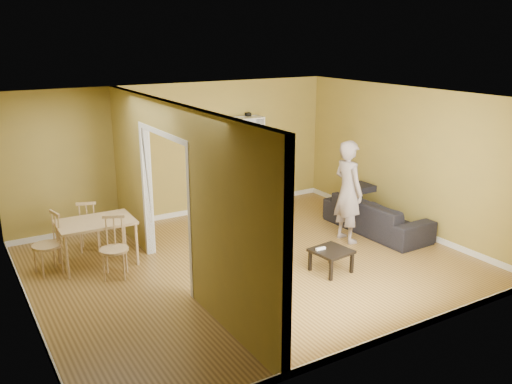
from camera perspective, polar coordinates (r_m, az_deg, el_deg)
room_shell at (r=8.14m, az=-0.49°, el=0.81°), size 6.50×6.50×6.50m
partition at (r=7.63m, az=-8.29°, el=-0.43°), size 0.22×5.50×2.60m
wall_speaker at (r=11.04m, az=-0.84°, el=8.10°), size 0.10×0.10×0.10m
sofa at (r=10.06m, az=12.60°, el=-1.91°), size 2.12×0.94×0.80m
person at (r=9.34m, az=9.72°, el=0.96°), size 0.77×0.61×2.08m
bookshelf at (r=11.05m, az=-1.41°, el=3.06°), size 0.80×0.35×1.89m
paper_box_navy_a at (r=11.10m, az=-1.41°, el=0.83°), size 0.45×0.29×0.23m
paper_box_teal at (r=11.01m, az=-1.48°, el=2.70°), size 0.46×0.30×0.24m
paper_box_navy_b at (r=10.96m, az=-1.18°, el=4.58°), size 0.43×0.28×0.22m
paper_box_navy_c at (r=10.92m, az=-1.16°, el=5.62°), size 0.41×0.27×0.21m
coffee_table at (r=8.28m, az=7.92°, el=-6.38°), size 0.53×0.53×0.35m
game_controller at (r=8.24m, az=6.82°, el=-5.94°), size 0.16×0.04×0.03m
dining_table at (r=8.71m, az=-16.53°, el=-3.41°), size 1.14×0.76×0.71m
chair_left at (r=8.68m, az=-21.18°, el=-5.11°), size 0.51×0.51×0.94m
chair_near at (r=8.25m, az=-14.73°, el=-5.72°), size 0.56×0.56×0.92m
chair_far at (r=9.39m, az=-17.20°, el=-3.30°), size 0.51×0.51×0.88m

